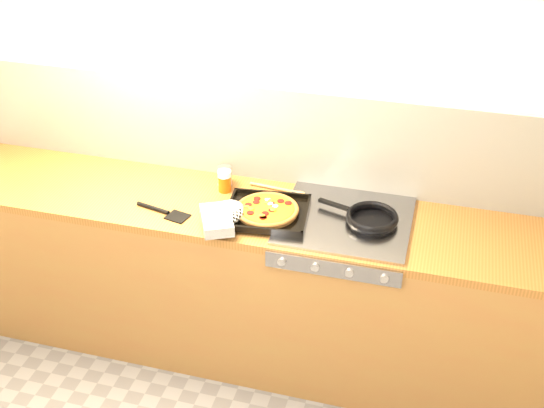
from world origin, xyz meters
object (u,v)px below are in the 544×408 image
(pizza_on_tray, at_px, (253,212))
(juice_glass, at_px, (225,181))
(tomato_can, at_px, (225,176))
(frying_pan, at_px, (371,218))

(pizza_on_tray, distance_m, juice_glass, 0.30)
(tomato_can, relative_size, juice_glass, 0.91)
(frying_pan, xyz_separation_m, tomato_can, (-0.77, 0.17, 0.01))
(frying_pan, bearing_deg, pizza_on_tray, -169.19)
(pizza_on_tray, distance_m, tomato_can, 0.36)
(pizza_on_tray, xyz_separation_m, juice_glass, (-0.21, 0.22, 0.02))
(pizza_on_tray, relative_size, frying_pan, 1.21)
(frying_pan, relative_size, juice_glass, 3.75)
(pizza_on_tray, bearing_deg, juice_glass, 134.66)
(pizza_on_tray, height_order, juice_glass, juice_glass)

